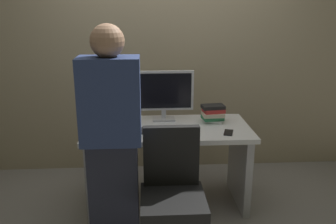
{
  "coord_description": "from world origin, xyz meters",
  "views": [
    {
      "loc": [
        -0.18,
        -2.96,
        1.74
      ],
      "look_at": [
        0.0,
        -0.05,
        0.88
      ],
      "focal_mm": 38.65,
      "sensor_mm": 36.0,
      "label": 1
    }
  ],
  "objects_px": {
    "cup_near_keyboard": "(108,129)",
    "book_stack": "(213,113)",
    "office_chair": "(172,202)",
    "cell_phone": "(228,133)",
    "desk": "(168,151)",
    "person_at_desk": "(112,144)",
    "keyboard": "(160,130)",
    "cup_by_monitor": "(122,120)",
    "mouse": "(192,129)",
    "monitor": "(164,93)"
  },
  "relations": [
    {
      "from": "mouse",
      "to": "cup_near_keyboard",
      "type": "distance_m",
      "value": 0.7
    },
    {
      "from": "desk",
      "to": "book_stack",
      "type": "bearing_deg",
      "value": 15.61
    },
    {
      "from": "book_stack",
      "to": "cell_phone",
      "type": "distance_m",
      "value": 0.32
    },
    {
      "from": "monitor",
      "to": "cell_phone",
      "type": "height_order",
      "value": "monitor"
    },
    {
      "from": "desk",
      "to": "person_at_desk",
      "type": "relative_size",
      "value": 0.87
    },
    {
      "from": "mouse",
      "to": "cell_phone",
      "type": "distance_m",
      "value": 0.3
    },
    {
      "from": "keyboard",
      "to": "cup_by_monitor",
      "type": "bearing_deg",
      "value": 147.24
    },
    {
      "from": "book_stack",
      "to": "office_chair",
      "type": "bearing_deg",
      "value": -116.78
    },
    {
      "from": "monitor",
      "to": "book_stack",
      "type": "relative_size",
      "value": 2.55
    },
    {
      "from": "cup_near_keyboard",
      "to": "person_at_desk",
      "type": "bearing_deg",
      "value": -80.72
    },
    {
      "from": "cup_by_monitor",
      "to": "mouse",
      "type": "bearing_deg",
      "value": -18.73
    },
    {
      "from": "cup_near_keyboard",
      "to": "cup_by_monitor",
      "type": "distance_m",
      "value": 0.26
    },
    {
      "from": "keyboard",
      "to": "cup_by_monitor",
      "type": "relative_size",
      "value": 4.66
    },
    {
      "from": "desk",
      "to": "cell_phone",
      "type": "height_order",
      "value": "cell_phone"
    },
    {
      "from": "person_at_desk",
      "to": "mouse",
      "type": "relative_size",
      "value": 16.39
    },
    {
      "from": "desk",
      "to": "monitor",
      "type": "bearing_deg",
      "value": 96.68
    },
    {
      "from": "monitor",
      "to": "cup_near_keyboard",
      "type": "bearing_deg",
      "value": -143.04
    },
    {
      "from": "person_at_desk",
      "to": "desk",
      "type": "bearing_deg",
      "value": 56.83
    },
    {
      "from": "mouse",
      "to": "cup_by_monitor",
      "type": "relative_size",
      "value": 1.08
    },
    {
      "from": "cup_by_monitor",
      "to": "cell_phone",
      "type": "relative_size",
      "value": 0.64
    },
    {
      "from": "office_chair",
      "to": "person_at_desk",
      "type": "xyz_separation_m",
      "value": [
        -0.41,
        0.09,
        0.41
      ]
    },
    {
      "from": "cell_phone",
      "to": "cup_near_keyboard",
      "type": "bearing_deg",
      "value": -164.99
    },
    {
      "from": "mouse",
      "to": "cup_by_monitor",
      "type": "xyz_separation_m",
      "value": [
        -0.6,
        0.2,
        0.03
      ]
    },
    {
      "from": "cell_phone",
      "to": "book_stack",
      "type": "bearing_deg",
      "value": 121.08
    },
    {
      "from": "cup_near_keyboard",
      "to": "book_stack",
      "type": "distance_m",
      "value": 0.95
    },
    {
      "from": "keyboard",
      "to": "cup_near_keyboard",
      "type": "relative_size",
      "value": 4.37
    },
    {
      "from": "keyboard",
      "to": "office_chair",
      "type": "bearing_deg",
      "value": -85.99
    },
    {
      "from": "book_stack",
      "to": "desk",
      "type": "bearing_deg",
      "value": -164.39
    },
    {
      "from": "monitor",
      "to": "mouse",
      "type": "distance_m",
      "value": 0.46
    },
    {
      "from": "office_chair",
      "to": "cell_phone",
      "type": "relative_size",
      "value": 6.53
    },
    {
      "from": "person_at_desk",
      "to": "book_stack",
      "type": "relative_size",
      "value": 7.75
    },
    {
      "from": "office_chair",
      "to": "cup_by_monitor",
      "type": "relative_size",
      "value": 10.18
    },
    {
      "from": "cup_by_monitor",
      "to": "book_stack",
      "type": "distance_m",
      "value": 0.82
    },
    {
      "from": "person_at_desk",
      "to": "cup_near_keyboard",
      "type": "height_order",
      "value": "person_at_desk"
    },
    {
      "from": "keyboard",
      "to": "person_at_desk",
      "type": "bearing_deg",
      "value": -124.75
    },
    {
      "from": "monitor",
      "to": "cup_by_monitor",
      "type": "relative_size",
      "value": 5.85
    },
    {
      "from": "keyboard",
      "to": "mouse",
      "type": "xyz_separation_m",
      "value": [
        0.27,
        -0.01,
        0.01
      ]
    },
    {
      "from": "person_at_desk",
      "to": "book_stack",
      "type": "height_order",
      "value": "person_at_desk"
    },
    {
      "from": "monitor",
      "to": "cup_by_monitor",
      "type": "height_order",
      "value": "monitor"
    },
    {
      "from": "person_at_desk",
      "to": "cup_by_monitor",
      "type": "relative_size",
      "value": 17.76
    },
    {
      "from": "desk",
      "to": "cell_phone",
      "type": "bearing_deg",
      "value": -20.57
    },
    {
      "from": "book_stack",
      "to": "cell_phone",
      "type": "bearing_deg",
      "value": -75.68
    },
    {
      "from": "desk",
      "to": "office_chair",
      "type": "bearing_deg",
      "value": -90.85
    },
    {
      "from": "mouse",
      "to": "book_stack",
      "type": "bearing_deg",
      "value": 47.17
    },
    {
      "from": "cup_by_monitor",
      "to": "person_at_desk",
      "type": "bearing_deg",
      "value": -91.6
    },
    {
      "from": "cell_phone",
      "to": "office_chair",
      "type": "bearing_deg",
      "value": -116.01
    },
    {
      "from": "monitor",
      "to": "cell_phone",
      "type": "xyz_separation_m",
      "value": [
        0.52,
        -0.39,
        -0.25
      ]
    },
    {
      "from": "monitor",
      "to": "keyboard",
      "type": "relative_size",
      "value": 1.26
    },
    {
      "from": "office_chair",
      "to": "keyboard",
      "type": "relative_size",
      "value": 2.19
    },
    {
      "from": "keyboard",
      "to": "book_stack",
      "type": "distance_m",
      "value": 0.54
    }
  ]
}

